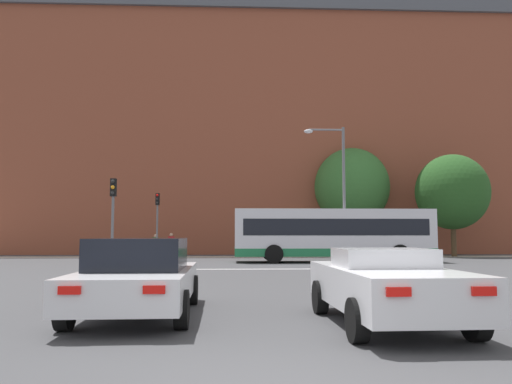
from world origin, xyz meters
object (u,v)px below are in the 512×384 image
object	(u,v)px
bus_crossing_lead	(333,234)
traffic_light_far_left	(157,214)
pedestrian_waiting	(156,244)
pedestrian_walking_east	(171,243)
street_lamp_junction	(337,179)
car_saloon_left	(139,276)
car_roadster_right	(386,285)
traffic_light_near_left	(113,208)

from	to	relation	value
bus_crossing_lead	traffic_light_far_left	size ratio (longest dim) A/B	2.56
pedestrian_waiting	pedestrian_walking_east	xyz separation A→B (m)	(0.93, 1.02, 0.05)
bus_crossing_lead	street_lamp_junction	xyz separation A→B (m)	(0.17, -0.64, 3.03)
car_saloon_left	bus_crossing_lead	world-z (taller)	bus_crossing_lead
car_roadster_right	traffic_light_near_left	xyz separation A→B (m)	(-7.98, 13.94, 2.04)
car_roadster_right	pedestrian_walking_east	distance (m)	27.75
traffic_light_near_left	pedestrian_walking_east	xyz separation A→B (m)	(1.00, 12.92, -1.77)
street_lamp_junction	car_roadster_right	bearing A→B (deg)	-99.46
car_roadster_right	street_lamp_junction	distance (m)	19.49
traffic_light_near_left	car_saloon_left	bearing A→B (deg)	-74.25
pedestrian_waiting	pedestrian_walking_east	world-z (taller)	pedestrian_walking_east
traffic_light_far_left	pedestrian_waiting	world-z (taller)	traffic_light_far_left
car_saloon_left	street_lamp_junction	distance (m)	19.57
traffic_light_far_left	pedestrian_walking_east	distance (m)	2.69
car_saloon_left	car_roadster_right	size ratio (longest dim) A/B	1.09
traffic_light_near_left	pedestrian_waiting	world-z (taller)	traffic_light_near_left
car_saloon_left	pedestrian_waiting	size ratio (longest dim) A/B	3.03
street_lamp_junction	bus_crossing_lead	bearing A→B (deg)	104.56
traffic_light_far_left	street_lamp_junction	world-z (taller)	street_lamp_junction
bus_crossing_lead	pedestrian_walking_east	distance (m)	12.41
car_roadster_right	pedestrian_waiting	world-z (taller)	pedestrian_waiting
traffic_light_near_left	pedestrian_waiting	distance (m)	12.04
traffic_light_near_left	street_lamp_junction	size ratio (longest dim) A/B	0.54
pedestrian_waiting	car_saloon_left	bearing A→B (deg)	120.74
car_roadster_right	street_lamp_junction	size ratio (longest dim) A/B	0.58
pedestrian_waiting	pedestrian_walking_east	distance (m)	1.38
car_saloon_left	pedestrian_walking_east	size ratio (longest dim) A/B	2.90
bus_crossing_lead	traffic_light_far_left	xyz separation A→B (m)	(-10.70, 5.67, 1.32)
bus_crossing_lead	pedestrian_walking_east	xyz separation A→B (m)	(-9.95, 7.39, -0.62)
car_roadster_right	traffic_light_near_left	world-z (taller)	traffic_light_near_left
bus_crossing_lead	car_roadster_right	bearing A→B (deg)	-8.68
traffic_light_near_left	traffic_light_far_left	size ratio (longest dim) A/B	0.94
car_roadster_right	traffic_light_far_left	distance (m)	26.40
car_saloon_left	bus_crossing_lead	xyz separation A→B (m)	(7.36, 18.29, 0.83)
car_saloon_left	car_roadster_right	bearing A→B (deg)	-16.44
street_lamp_junction	pedestrian_waiting	distance (m)	13.60
pedestrian_walking_east	car_roadster_right	bearing A→B (deg)	124.53
bus_crossing_lead	pedestrian_waiting	xyz separation A→B (m)	(-10.89, 6.36, -0.67)
traffic_light_far_left	street_lamp_junction	bearing A→B (deg)	-30.17
traffic_light_near_left	pedestrian_walking_east	world-z (taller)	traffic_light_near_left
car_roadster_right	pedestrian_walking_east	size ratio (longest dim) A/B	2.67
car_saloon_left	traffic_light_far_left	size ratio (longest dim) A/B	1.10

